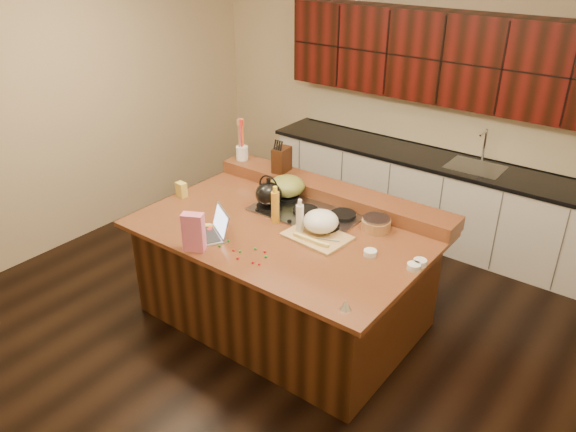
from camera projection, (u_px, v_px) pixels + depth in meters
The scene contains 31 objects.
room at pixel (284, 179), 4.44m from camera, with size 5.52×5.02×2.72m.
island at pixel (285, 273), 4.84m from camera, with size 2.40×1.60×0.92m.
back_ledge at pixel (331, 192), 5.10m from camera, with size 2.40×0.30×0.12m, color black.
cooktop at pixel (305, 212), 4.84m from camera, with size 0.92×0.52×0.05m.
back_counter at pixel (433, 151), 6.02m from camera, with size 3.70×0.66×2.40m.
kettle at pixel (269, 194), 4.85m from camera, with size 0.23×0.23×0.21m, color black.
green_bowl at pixel (287, 186), 5.04m from camera, with size 0.33×0.33×0.18m, color olive.
laptop at pixel (214, 229), 4.48m from camera, with size 0.40×0.37×0.22m.
oil_bottle at pixel (275, 207), 4.66m from camera, with size 0.07×0.07×0.27m, color gold.
vinegar_bottle at pixel (300, 219), 4.48m from camera, with size 0.06×0.06×0.25m, color silver.
wooden_tray at pixel (320, 225), 4.48m from camera, with size 0.52×0.42×0.20m.
ramekin_a at pixel (414, 266), 4.05m from camera, with size 0.10×0.10×0.04m, color white.
ramekin_b at pixel (420, 262), 4.10m from camera, with size 0.10×0.10×0.04m, color white.
ramekin_c at pixel (370, 253), 4.22m from camera, with size 0.10×0.10×0.04m, color white.
strainer_bowl at pixel (376, 225), 4.57m from camera, with size 0.24×0.24×0.09m, color #996B3F.
kitchen_timer at pixel (346, 305), 3.62m from camera, with size 0.08×0.08×0.07m, color silver.
pink_bag at pixel (194, 232), 4.24m from camera, with size 0.16×0.09×0.30m, color #E36A8A.
candy_plate at pixel (206, 229), 4.59m from camera, with size 0.18×0.18×0.01m, color white.
package_box at pixel (181, 190), 5.13m from camera, with size 0.10×0.07×0.14m, color #DEC54E.
utensil_crock at pixel (242, 153), 5.62m from camera, with size 0.12×0.12×0.14m, color white.
knife_block at pixel (282, 160), 5.32m from camera, with size 0.12×0.19×0.24m, color black.
gumdrop_0 at pixel (233, 250), 4.28m from camera, with size 0.02×0.02×0.02m, color red.
gumdrop_1 at pixel (240, 251), 4.26m from camera, with size 0.02×0.02×0.02m, color #198C26.
gumdrop_2 at pixel (253, 262), 4.13m from camera, with size 0.02×0.02×0.02m, color red.
gumdrop_3 at pixel (266, 257), 4.20m from camera, with size 0.02×0.02×0.02m, color #198C26.
gumdrop_4 at pixel (259, 264), 4.10m from camera, with size 0.02×0.02×0.02m, color red.
gumdrop_5 at pixel (219, 246), 4.34m from camera, with size 0.02×0.02×0.02m, color #198C26.
gumdrop_6 at pixel (265, 252), 4.26m from camera, with size 0.02×0.02×0.02m, color red.
gumdrop_7 at pixel (255, 249), 4.30m from camera, with size 0.02×0.02×0.02m, color #198C26.
gumdrop_8 at pixel (238, 258), 4.18m from camera, with size 0.02×0.02×0.02m, color red.
gumdrop_9 at pixel (228, 241), 4.41m from camera, with size 0.02×0.02×0.02m, color #198C26.
Camera 1 is at (2.49, -3.23, 3.13)m, focal length 35.00 mm.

